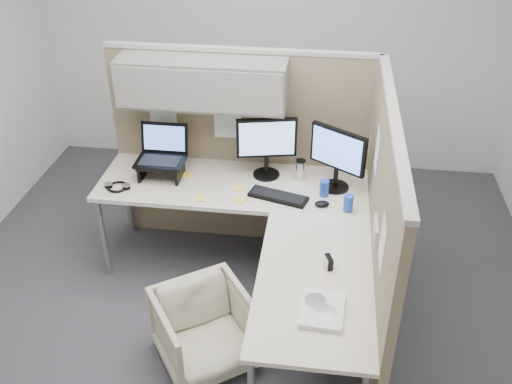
# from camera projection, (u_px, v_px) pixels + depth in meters

# --- Properties ---
(ground) EXTENTS (4.50, 4.50, 0.00)m
(ground) POSITION_uv_depth(u_px,v_px,m) (238.00, 309.00, 4.12)
(ground) COLOR #3A3A3F
(ground) RESTS_ON ground
(partition_back) EXTENTS (2.00, 0.36, 1.63)m
(partition_back) POSITION_uv_depth(u_px,v_px,m) (224.00, 120.00, 4.25)
(partition_back) COLOR #867358
(partition_back) RESTS_ON ground
(partition_right) EXTENTS (0.07, 2.03, 1.63)m
(partition_right) POSITION_uv_depth(u_px,v_px,m) (377.00, 233.00, 3.52)
(partition_right) COLOR #867358
(partition_right) RESTS_ON ground
(desk) EXTENTS (2.00, 1.98, 0.73)m
(desk) POSITION_uv_depth(u_px,v_px,m) (257.00, 222.00, 3.84)
(desk) COLOR beige
(desk) RESTS_ON ground
(office_chair) EXTENTS (0.75, 0.75, 0.57)m
(office_chair) POSITION_uv_depth(u_px,v_px,m) (205.00, 327.00, 3.58)
(office_chair) COLOR #C1B599
(office_chair) RESTS_ON ground
(monitor_left) EXTENTS (0.44, 0.20, 0.47)m
(monitor_left) POSITION_uv_depth(u_px,v_px,m) (267.00, 143.00, 4.14)
(monitor_left) COLOR black
(monitor_left) RESTS_ON desk
(monitor_right) EXTENTS (0.39, 0.27, 0.47)m
(monitor_right) POSITION_uv_depth(u_px,v_px,m) (338.00, 154.00, 3.99)
(monitor_right) COLOR black
(monitor_right) RESTS_ON desk
(laptop_station) EXTENTS (0.35, 0.30, 0.37)m
(laptop_station) POSITION_uv_depth(u_px,v_px,m) (162.00, 158.00, 4.22)
(laptop_station) COLOR black
(laptop_station) RESTS_ON desk
(keyboard) EXTENTS (0.44, 0.25, 0.02)m
(keyboard) POSITION_uv_depth(u_px,v_px,m) (278.00, 197.00, 4.01)
(keyboard) COLOR black
(keyboard) RESTS_ON desk
(mouse) EXTENTS (0.12, 0.09, 0.04)m
(mouse) POSITION_uv_depth(u_px,v_px,m) (322.00, 204.00, 3.93)
(mouse) COLOR black
(mouse) RESTS_ON desk
(travel_mug) EXTENTS (0.07, 0.07, 0.16)m
(travel_mug) POSITION_uv_depth(u_px,v_px,m) (300.00, 170.00, 4.20)
(travel_mug) COLOR silver
(travel_mug) RESTS_ON desk
(soda_can_green) EXTENTS (0.07, 0.07, 0.12)m
(soda_can_green) POSITION_uv_depth(u_px,v_px,m) (348.00, 203.00, 3.85)
(soda_can_green) COLOR #1E3FA5
(soda_can_green) RESTS_ON desk
(soda_can_silver) EXTENTS (0.07, 0.07, 0.12)m
(soda_can_silver) POSITION_uv_depth(u_px,v_px,m) (324.00, 188.00, 4.02)
(soda_can_silver) COLOR #1E3FA5
(soda_can_silver) RESTS_ON desk
(sticky_note_c) EXTENTS (0.09, 0.09, 0.01)m
(sticky_note_c) POSITION_uv_depth(u_px,v_px,m) (187.00, 175.00, 4.28)
(sticky_note_c) COLOR yellow
(sticky_note_c) RESTS_ON desk
(sticky_note_d) EXTENTS (0.08, 0.08, 0.01)m
(sticky_note_d) POSITION_uv_depth(u_px,v_px,m) (238.00, 188.00, 4.12)
(sticky_note_d) COLOR yellow
(sticky_note_d) RESTS_ON desk
(sticky_note_b) EXTENTS (0.10, 0.10, 0.01)m
(sticky_note_b) POSITION_uv_depth(u_px,v_px,m) (241.00, 200.00, 4.00)
(sticky_note_b) COLOR yellow
(sticky_note_b) RESTS_ON desk
(sticky_note_a) EXTENTS (0.08, 0.08, 0.01)m
(sticky_note_a) POSITION_uv_depth(u_px,v_px,m) (201.00, 198.00, 4.01)
(sticky_note_a) COLOR yellow
(sticky_note_a) RESTS_ON desk
(headphones) EXTENTS (0.19, 0.15, 0.03)m
(headphones) POSITION_uv_depth(u_px,v_px,m) (117.00, 187.00, 4.13)
(headphones) COLOR black
(headphones) RESTS_ON desk
(paper_stack) EXTENTS (0.25, 0.31, 0.03)m
(paper_stack) POSITION_uv_depth(u_px,v_px,m) (322.00, 310.00, 3.06)
(paper_stack) COLOR white
(paper_stack) RESTS_ON desk
(desk_clock) EXTENTS (0.06, 0.08, 0.08)m
(desk_clock) POSITION_uv_depth(u_px,v_px,m) (328.00, 262.00, 3.36)
(desk_clock) COLOR black
(desk_clock) RESTS_ON desk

